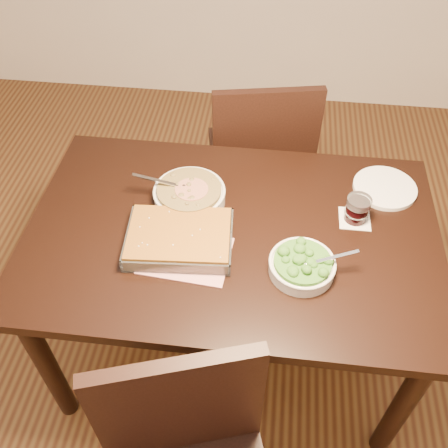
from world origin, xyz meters
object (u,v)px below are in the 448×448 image
object	(u,v)px
broccoli_bowl	(302,265)
wine_tumbler	(357,209)
chair_far	(260,156)
baking_dish	(179,238)
dinner_plate	(385,188)
stew_bowl	(189,195)
table	(232,249)

from	to	relation	value
broccoli_bowl	wine_tumbler	size ratio (longest dim) A/B	2.54
chair_far	baking_dish	bearing A→B (deg)	62.29
broccoli_bowl	dinner_plate	world-z (taller)	broccoli_bowl
stew_bowl	wine_tumbler	size ratio (longest dim) A/B	3.06
stew_bowl	baking_dish	xyz separation A→B (m)	(0.00, -0.20, -0.00)
table	stew_bowl	bearing A→B (deg)	143.78
table	wine_tumbler	world-z (taller)	wine_tumbler
stew_bowl	baking_dish	size ratio (longest dim) A/B	0.79
table	dinner_plate	bearing A→B (deg)	26.81
table	dinner_plate	distance (m)	0.60
table	broccoli_bowl	bearing A→B (deg)	-31.83
table	stew_bowl	size ratio (longest dim) A/B	4.92
stew_bowl	chair_far	size ratio (longest dim) A/B	0.30
broccoli_bowl	dinner_plate	bearing A→B (deg)	54.20
stew_bowl	chair_far	world-z (taller)	chair_far
stew_bowl	broccoli_bowl	distance (m)	0.48
wine_tumbler	stew_bowl	bearing A→B (deg)	178.22
stew_bowl	chair_far	distance (m)	0.65
wine_tumbler	chair_far	bearing A→B (deg)	121.85
baking_dish	dinner_plate	world-z (taller)	baking_dish
stew_bowl	chair_far	xyz separation A→B (m)	(0.22, 0.56, -0.25)
broccoli_bowl	wine_tumbler	xyz separation A→B (m)	(0.18, 0.25, 0.02)
wine_tumbler	baking_dish	bearing A→B (deg)	-162.28
table	wine_tumbler	bearing A→B (deg)	14.05
broccoli_bowl	wine_tumbler	distance (m)	0.31
wine_tumbler	dinner_plate	distance (m)	0.21
baking_dish	wine_tumbler	bearing A→B (deg)	13.64
table	dinner_plate	size ratio (longest dim) A/B	6.12
baking_dish	dinner_plate	bearing A→B (deg)	22.61
table	broccoli_bowl	distance (m)	0.30
wine_tumbler	dinner_plate	bearing A→B (deg)	54.61
dinner_plate	broccoli_bowl	bearing A→B (deg)	-125.80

